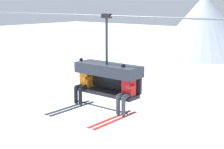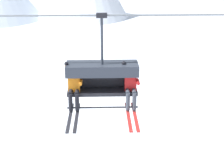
# 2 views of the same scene
# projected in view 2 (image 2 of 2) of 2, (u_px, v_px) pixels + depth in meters

# --- Properties ---
(lift_cable) EXTENTS (21.56, 0.05, 0.05)m
(lift_cable) POSITION_uv_depth(u_px,v_px,m) (85.00, 15.00, 8.75)
(lift_cable) COLOR slate
(chairlift_chair) EXTENTS (1.96, 0.74, 2.52)m
(chairlift_chair) POSITION_uv_depth(u_px,v_px,m) (102.00, 73.00, 9.37)
(chairlift_chair) COLOR #232328
(skier_orange) EXTENTS (0.48, 1.70, 1.34)m
(skier_orange) POSITION_uv_depth(u_px,v_px,m) (74.00, 86.00, 9.24)
(skier_orange) COLOR orange
(skier_red) EXTENTS (0.48, 1.70, 1.34)m
(skier_red) POSITION_uv_depth(u_px,v_px,m) (131.00, 85.00, 9.28)
(skier_red) COLOR red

